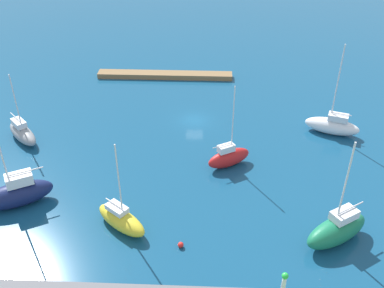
{
  "coord_description": "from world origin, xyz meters",
  "views": [
    {
      "loc": [
        -2.06,
        56.65,
        33.08
      ],
      "look_at": [
        0.0,
        8.68,
        1.5
      ],
      "focal_mm": 41.34,
      "sensor_mm": 36.0,
      "label": 1
    }
  ],
  "objects_px": {
    "sailboat_green_inner_mooring": "(337,229)",
    "sailboat_yellow_west_end": "(121,219)",
    "sailboat_gray_far_north": "(22,133)",
    "mooring_buoy_red": "(181,245)",
    "sailboat_navy_by_breakwater": "(17,193)",
    "pier_dock": "(165,75)",
    "sailboat_red_along_channel": "(229,157)",
    "sailboat_white_outer_mooring": "(332,125)",
    "harbor_beacon": "(283,286)"
  },
  "relations": [
    {
      "from": "sailboat_gray_far_north",
      "to": "mooring_buoy_red",
      "type": "distance_m",
      "value": 29.81
    },
    {
      "from": "sailboat_navy_by_breakwater",
      "to": "sailboat_green_inner_mooring",
      "type": "distance_m",
      "value": 34.46
    },
    {
      "from": "harbor_beacon",
      "to": "sailboat_green_inner_mooring",
      "type": "distance_m",
      "value": 11.25
    },
    {
      "from": "sailboat_navy_by_breakwater",
      "to": "sailboat_green_inner_mooring",
      "type": "bearing_deg",
      "value": 144.95
    },
    {
      "from": "sailboat_white_outer_mooring",
      "to": "sailboat_yellow_west_end",
      "type": "distance_m",
      "value": 33.05
    },
    {
      "from": "pier_dock",
      "to": "harbor_beacon",
      "type": "bearing_deg",
      "value": 106.78
    },
    {
      "from": "sailboat_white_outer_mooring",
      "to": "sailboat_yellow_west_end",
      "type": "relative_size",
      "value": 1.23
    },
    {
      "from": "sailboat_yellow_west_end",
      "to": "sailboat_gray_far_north",
      "type": "bearing_deg",
      "value": 173.05
    },
    {
      "from": "sailboat_yellow_west_end",
      "to": "mooring_buoy_red",
      "type": "bearing_deg",
      "value": 16.16
    },
    {
      "from": "harbor_beacon",
      "to": "sailboat_navy_by_breakwater",
      "type": "height_order",
      "value": "sailboat_navy_by_breakwater"
    },
    {
      "from": "sailboat_gray_far_north",
      "to": "sailboat_green_inner_mooring",
      "type": "xyz_separation_m",
      "value": [
        -38.62,
        17.42,
        0.38
      ]
    },
    {
      "from": "pier_dock",
      "to": "harbor_beacon",
      "type": "distance_m",
      "value": 49.67
    },
    {
      "from": "sailboat_white_outer_mooring",
      "to": "mooring_buoy_red",
      "type": "relative_size",
      "value": 21.77
    },
    {
      "from": "sailboat_white_outer_mooring",
      "to": "sailboat_green_inner_mooring",
      "type": "bearing_deg",
      "value": 97.96
    },
    {
      "from": "pier_dock",
      "to": "sailboat_red_along_channel",
      "type": "bearing_deg",
      "value": 111.93
    },
    {
      "from": "sailboat_gray_far_north",
      "to": "sailboat_yellow_west_end",
      "type": "distance_m",
      "value": 23.34
    },
    {
      "from": "mooring_buoy_red",
      "to": "sailboat_white_outer_mooring",
      "type": "bearing_deg",
      "value": -131.34
    },
    {
      "from": "pier_dock",
      "to": "sailboat_gray_far_north",
      "type": "height_order",
      "value": "sailboat_gray_far_north"
    },
    {
      "from": "harbor_beacon",
      "to": "mooring_buoy_red",
      "type": "distance_m",
      "value": 11.94
    },
    {
      "from": "pier_dock",
      "to": "sailboat_yellow_west_end",
      "type": "height_order",
      "value": "sailboat_yellow_west_end"
    },
    {
      "from": "pier_dock",
      "to": "sailboat_navy_by_breakwater",
      "type": "xyz_separation_m",
      "value": [
        13.18,
        34.5,
        1.16
      ]
    },
    {
      "from": "sailboat_navy_by_breakwater",
      "to": "pier_dock",
      "type": "bearing_deg",
      "value": -139.05
    },
    {
      "from": "sailboat_gray_far_north",
      "to": "sailboat_white_outer_mooring",
      "type": "height_order",
      "value": "sailboat_white_outer_mooring"
    },
    {
      "from": "harbor_beacon",
      "to": "pier_dock",
      "type": "bearing_deg",
      "value": -73.22
    },
    {
      "from": "harbor_beacon",
      "to": "sailboat_green_inner_mooring",
      "type": "bearing_deg",
      "value": -127.31
    },
    {
      "from": "sailboat_green_inner_mooring",
      "to": "mooring_buoy_red",
      "type": "xyz_separation_m",
      "value": [
        15.66,
        1.56,
        -1.25
      ]
    },
    {
      "from": "sailboat_green_inner_mooring",
      "to": "sailboat_yellow_west_end",
      "type": "xyz_separation_m",
      "value": [
        22.05,
        -0.98,
        -0.4
      ]
    },
    {
      "from": "sailboat_gray_far_north",
      "to": "sailboat_red_along_channel",
      "type": "xyz_separation_m",
      "value": [
        -28.09,
        4.85,
        0.15
      ]
    },
    {
      "from": "pier_dock",
      "to": "sailboat_red_along_channel",
      "type": "distance_m",
      "value": 28.13
    },
    {
      "from": "sailboat_red_along_channel",
      "to": "sailboat_gray_far_north",
      "type": "bearing_deg",
      "value": 140.4
    },
    {
      "from": "sailboat_green_inner_mooring",
      "to": "sailboat_yellow_west_end",
      "type": "distance_m",
      "value": 22.08
    },
    {
      "from": "pier_dock",
      "to": "sailboat_red_along_channel",
      "type": "height_order",
      "value": "sailboat_red_along_channel"
    },
    {
      "from": "sailboat_gray_far_north",
      "to": "pier_dock",
      "type": "bearing_deg",
      "value": 96.73
    },
    {
      "from": "pier_dock",
      "to": "sailboat_gray_far_north",
      "type": "bearing_deg",
      "value": 50.35
    },
    {
      "from": "sailboat_yellow_west_end",
      "to": "harbor_beacon",
      "type": "bearing_deg",
      "value": 5.26
    },
    {
      "from": "sailboat_white_outer_mooring",
      "to": "sailboat_yellow_west_end",
      "type": "bearing_deg",
      "value": 56.64
    },
    {
      "from": "pier_dock",
      "to": "sailboat_gray_far_north",
      "type": "distance_m",
      "value": 27.58
    },
    {
      "from": "sailboat_green_inner_mooring",
      "to": "sailboat_gray_far_north",
      "type": "bearing_deg",
      "value": -57.15
    },
    {
      "from": "mooring_buoy_red",
      "to": "sailboat_red_along_channel",
      "type": "bearing_deg",
      "value": -109.95
    },
    {
      "from": "pier_dock",
      "to": "mooring_buoy_red",
      "type": "distance_m",
      "value": 40.57
    },
    {
      "from": "sailboat_gray_far_north",
      "to": "mooring_buoy_red",
      "type": "bearing_deg",
      "value": 6.8
    },
    {
      "from": "sailboat_gray_far_north",
      "to": "sailboat_navy_by_breakwater",
      "type": "relative_size",
      "value": 0.73
    },
    {
      "from": "harbor_beacon",
      "to": "sailboat_navy_by_breakwater",
      "type": "xyz_separation_m",
      "value": [
        27.49,
        -12.97,
        -1.85
      ]
    },
    {
      "from": "sailboat_gray_far_north",
      "to": "sailboat_green_inner_mooring",
      "type": "height_order",
      "value": "sailboat_green_inner_mooring"
    },
    {
      "from": "sailboat_white_outer_mooring",
      "to": "mooring_buoy_red",
      "type": "distance_m",
      "value": 30.11
    },
    {
      "from": "sailboat_yellow_west_end",
      "to": "sailboat_navy_by_breakwater",
      "type": "bearing_deg",
      "value": -156.78
    },
    {
      "from": "sailboat_navy_by_breakwater",
      "to": "mooring_buoy_red",
      "type": "height_order",
      "value": "sailboat_navy_by_breakwater"
    },
    {
      "from": "harbor_beacon",
      "to": "sailboat_red_along_channel",
      "type": "xyz_separation_m",
      "value": [
        3.81,
        -21.39,
        -2.13
      ]
    },
    {
      "from": "sailboat_white_outer_mooring",
      "to": "mooring_buoy_red",
      "type": "height_order",
      "value": "sailboat_white_outer_mooring"
    },
    {
      "from": "sailboat_red_along_channel",
      "to": "sailboat_yellow_west_end",
      "type": "xyz_separation_m",
      "value": [
        11.53,
        11.59,
        -0.17
      ]
    }
  ]
}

